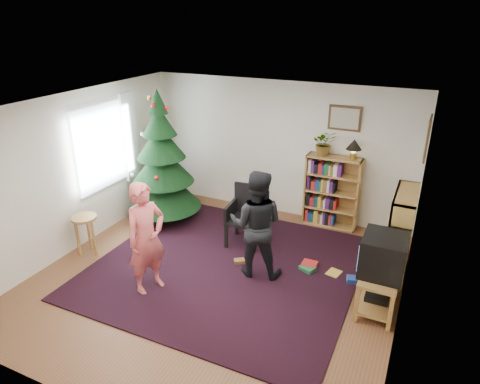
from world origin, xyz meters
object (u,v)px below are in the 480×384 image
at_px(potted_plant, 324,143).
at_px(crt_tv, 383,255).
at_px(bookshelf_back, 332,191).
at_px(armchair, 248,213).
at_px(tv_stand, 379,287).
at_px(stool, 85,225).
at_px(picture_back, 345,118).
at_px(picture_right, 428,138).
at_px(christmas_tree, 162,168).
at_px(bookshelf_right, 400,233).
at_px(table_lamp, 354,146).
at_px(person_by_chair, 256,224).
at_px(person_standing, 146,238).

bearing_deg(potted_plant, crt_tv, -57.13).
distance_m(bookshelf_back, armchair, 1.62).
bearing_deg(crt_tv, tv_stand, -0.00).
distance_m(tv_stand, stool, 4.45).
bearing_deg(armchair, picture_back, 43.73).
xyz_separation_m(picture_back, potted_plant, (-0.28, -0.14, -0.43)).
bearing_deg(potted_plant, picture_right, -20.20).
height_order(armchair, potted_plant, potted_plant).
relative_size(christmas_tree, bookshelf_right, 1.86).
relative_size(tv_stand, potted_plant, 1.88).
bearing_deg(table_lamp, bookshelf_back, 180.00).
height_order(picture_back, potted_plant, picture_back).
xyz_separation_m(picture_right, christmas_tree, (-4.24, -0.45, -0.94)).
bearing_deg(table_lamp, crt_tv, -67.90).
xyz_separation_m(armchair, person_by_chair, (0.49, -0.81, 0.27)).
xyz_separation_m(picture_right, table_lamp, (-1.10, 0.59, -0.41)).
relative_size(bookshelf_right, stool, 2.00).
xyz_separation_m(bookshelf_right, stool, (-4.54, -1.48, -0.16)).
bearing_deg(picture_right, armchair, -166.84).
height_order(armchair, stool, armchair).
bearing_deg(stool, person_by_chair, 12.92).
distance_m(picture_back, picture_right, 1.51).
height_order(bookshelf_back, crt_tv, bookshelf_back).
relative_size(christmas_tree, table_lamp, 6.94).
distance_m(picture_back, person_by_chair, 2.51).
bearing_deg(tv_stand, bookshelf_back, 118.88).
bearing_deg(stool, armchair, 33.33).
distance_m(bookshelf_back, stool, 4.18).
xyz_separation_m(bookshelf_back, person_by_chair, (-0.61, -1.99, 0.14)).
relative_size(tv_stand, armchair, 0.84).
xyz_separation_m(christmas_tree, person_standing, (1.04, -1.93, -0.21)).
relative_size(picture_right, christmas_tree, 0.25).
relative_size(christmas_tree, potted_plant, 5.48).
height_order(picture_right, person_by_chair, picture_right).
xyz_separation_m(crt_tv, person_standing, (-2.94, -0.89, -0.01)).
xyz_separation_m(picture_back, bookshelf_back, (-0.08, -0.14, -1.29)).
bearing_deg(table_lamp, picture_right, -28.13).
bearing_deg(bookshelf_right, table_lamp, 40.86).
bearing_deg(tv_stand, bookshelf_right, 82.89).
relative_size(stool, person_by_chair, 0.40).
relative_size(christmas_tree, stool, 3.73).
xyz_separation_m(crt_tv, person_by_chair, (-1.76, 0.09, 0.00)).
xyz_separation_m(bookshelf_back, crt_tv, (1.15, -2.08, 0.14)).
relative_size(crt_tv, person_by_chair, 0.36).
distance_m(picture_right, bookshelf_back, 1.99).
height_order(bookshelf_right, potted_plant, potted_plant).
distance_m(tv_stand, potted_plant, 2.76).
bearing_deg(crt_tv, christmas_tree, 165.38).
bearing_deg(bookshelf_right, person_by_chair, 114.88).
relative_size(picture_back, table_lamp, 1.58).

